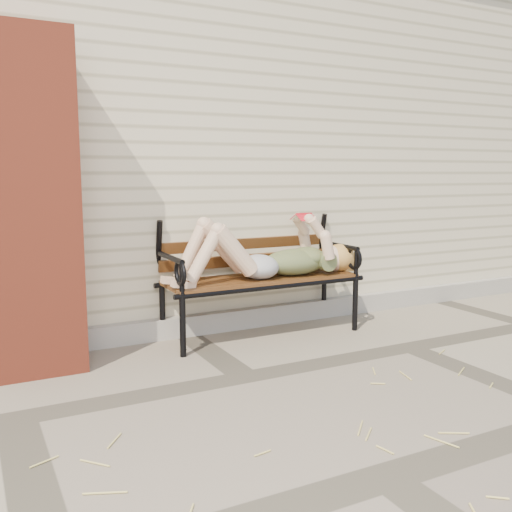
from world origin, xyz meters
TOP-DOWN VIEW (x-y plane):
  - ground at (0.00, 0.00)m, footprint 80.00×80.00m
  - house_wall at (0.00, 3.00)m, footprint 8.00×4.00m
  - foundation_strip at (0.00, 0.97)m, footprint 8.00×0.10m
  - brick_pillar at (-2.30, 0.75)m, footprint 0.50×0.50m
  - garden_bench at (-0.76, 0.83)m, footprint 1.57×0.62m
  - reading_woman at (-0.74, 0.71)m, footprint 1.48×0.34m
  - straw_scatter at (-1.39, -0.88)m, footprint 2.63×1.49m

SIDE VIEW (x-z plane):
  - ground at x=0.00m, z-range 0.00..0.00m
  - straw_scatter at x=-1.39m, z-range 0.00..0.01m
  - foundation_strip at x=0.00m, z-range 0.00..0.15m
  - garden_bench at x=-0.76m, z-range 0.06..1.08m
  - reading_woman at x=-0.74m, z-range 0.37..0.83m
  - brick_pillar at x=-2.30m, z-range 0.00..2.00m
  - house_wall at x=0.00m, z-range 0.00..3.00m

